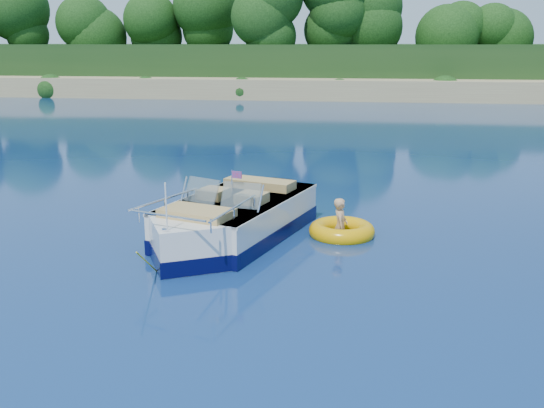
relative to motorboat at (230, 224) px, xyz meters
name	(u,v)px	position (x,y,z in m)	size (l,w,h in m)	color
ground	(184,267)	(-0.53, -1.67, -0.38)	(160.00, 160.00, 0.00)	#0A1C46
shoreline	(333,70)	(-0.53, 62.10, 0.60)	(170.00, 59.00, 6.00)	#9B835A
treeline	(323,25)	(-0.49, 39.35, 5.17)	(150.00, 7.12, 8.19)	black
motorboat	(230,224)	(0.00, 0.00, 0.00)	(3.20, 5.72, 1.97)	silver
tow_tube	(342,231)	(2.37, 0.71, -0.28)	(1.61, 1.61, 0.38)	#E7A004
boy	(340,236)	(2.33, 0.66, -0.38)	(0.49, 0.32, 1.33)	tan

